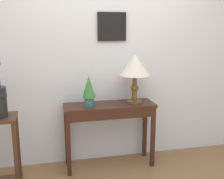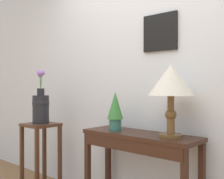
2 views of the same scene
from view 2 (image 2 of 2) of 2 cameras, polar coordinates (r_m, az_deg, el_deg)
back_wall_with_art at (r=2.67m, az=8.96°, el=5.49°), size 9.00×0.13×2.80m
console_table at (r=2.48m, az=5.25°, el=-11.75°), size 1.06×0.35×0.77m
table_lamp at (r=2.28m, az=11.74°, el=1.30°), size 0.36×0.36×0.57m
potted_plant_on_console at (r=2.57m, az=0.66°, el=-3.97°), size 0.14×0.14×0.35m
pedestal_stand_left at (r=3.27m, az=-14.09°, el=-13.33°), size 0.33×0.33×0.77m
flower_vase_tall at (r=3.18m, az=-14.11°, el=-3.09°), size 0.19×0.19×0.58m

